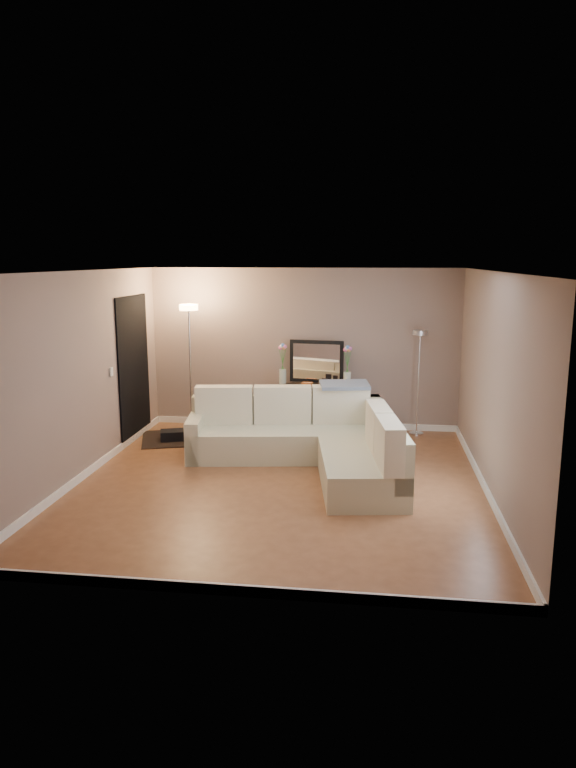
# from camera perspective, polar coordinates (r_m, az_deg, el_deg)

# --- Properties ---
(floor) EXTENTS (5.00, 5.50, 0.01)m
(floor) POSITION_cam_1_polar(r_m,az_deg,el_deg) (8.08, -0.74, -8.81)
(floor) COLOR brown
(floor) RESTS_ON ground
(ceiling) EXTENTS (5.00, 5.50, 0.01)m
(ceiling) POSITION_cam_1_polar(r_m,az_deg,el_deg) (7.59, -0.79, 10.04)
(ceiling) COLOR white
(ceiling) RESTS_ON ground
(wall_back) EXTENTS (5.00, 0.02, 2.60)m
(wall_back) POSITION_cam_1_polar(r_m,az_deg,el_deg) (10.43, 1.39, 3.14)
(wall_back) COLOR gray
(wall_back) RESTS_ON ground
(wall_front) EXTENTS (5.00, 0.02, 2.60)m
(wall_front) POSITION_cam_1_polar(r_m,az_deg,el_deg) (5.09, -5.21, -5.48)
(wall_front) COLOR gray
(wall_front) RESTS_ON ground
(wall_left) EXTENTS (0.02, 5.50, 2.60)m
(wall_left) POSITION_cam_1_polar(r_m,az_deg,el_deg) (8.45, -17.86, 0.72)
(wall_left) COLOR gray
(wall_left) RESTS_ON ground
(wall_right) EXTENTS (0.02, 5.50, 2.60)m
(wall_right) POSITION_cam_1_polar(r_m,az_deg,el_deg) (7.78, 17.85, -0.14)
(wall_right) COLOR gray
(wall_right) RESTS_ON ground
(baseboard_back) EXTENTS (5.00, 0.03, 0.10)m
(baseboard_back) POSITION_cam_1_polar(r_m,az_deg,el_deg) (10.65, 1.35, -3.55)
(baseboard_back) COLOR white
(baseboard_back) RESTS_ON ground
(baseboard_front) EXTENTS (5.00, 0.03, 0.10)m
(baseboard_front) POSITION_cam_1_polar(r_m,az_deg,el_deg) (5.59, -4.92, -17.77)
(baseboard_front) COLOR white
(baseboard_front) RESTS_ON ground
(baseboard_left) EXTENTS (0.03, 5.50, 0.10)m
(baseboard_left) POSITION_cam_1_polar(r_m,az_deg,el_deg) (8.74, -17.22, -7.37)
(baseboard_left) COLOR white
(baseboard_left) RESTS_ON ground
(baseboard_right) EXTENTS (0.03, 5.50, 0.10)m
(baseboard_right) POSITION_cam_1_polar(r_m,az_deg,el_deg) (8.11, 17.14, -8.84)
(baseboard_right) COLOR white
(baseboard_right) RESTS_ON ground
(doorway) EXTENTS (0.02, 1.20, 2.20)m
(doorway) POSITION_cam_1_polar(r_m,az_deg,el_deg) (10.01, -13.53, 1.34)
(doorway) COLOR black
(doorway) RESTS_ON ground
(switch_plate) EXTENTS (0.02, 0.08, 0.12)m
(switch_plate) POSITION_cam_1_polar(r_m,az_deg,el_deg) (9.22, -15.43, 1.05)
(switch_plate) COLOR white
(switch_plate) RESTS_ON ground
(sectional_sofa) EXTENTS (3.07, 2.72, 0.96)m
(sectional_sofa) POSITION_cam_1_polar(r_m,az_deg,el_deg) (8.65, 2.23, -4.95)
(sectional_sofa) COLOR beige
(sectional_sofa) RESTS_ON floor
(throw_blanket) EXTENTS (0.75, 0.52, 0.09)m
(throw_blanket) POSITION_cam_1_polar(r_m,az_deg,el_deg) (9.19, 5.05, -0.08)
(throw_blanket) COLOR slate
(throw_blanket) RESTS_ON sectional_sofa
(console_table) EXTENTS (1.26, 0.46, 0.76)m
(console_table) POSITION_cam_1_polar(r_m,az_deg,el_deg) (10.27, 1.96, -1.95)
(console_table) COLOR black
(console_table) RESTS_ON floor
(leaning_mirror) EXTENTS (0.87, 0.13, 0.68)m
(leaning_mirror) POSITION_cam_1_polar(r_m,az_deg,el_deg) (10.27, 2.55, 2.01)
(leaning_mirror) COLOR black
(leaning_mirror) RESTS_ON console_table
(table_decor) EXTENTS (0.52, 0.14, 0.12)m
(table_decor) POSITION_cam_1_polar(r_m,az_deg,el_deg) (10.14, 2.32, 0.07)
(table_decor) COLOR #C35C22
(table_decor) RESTS_ON console_table
(flower_vase_left) EXTENTS (0.15, 0.12, 0.65)m
(flower_vase_left) POSITION_cam_1_polar(r_m,az_deg,el_deg) (10.24, -0.48, 1.57)
(flower_vase_left) COLOR silver
(flower_vase_left) RESTS_ON console_table
(flower_vase_right) EXTENTS (0.15, 0.12, 0.65)m
(flower_vase_right) POSITION_cam_1_polar(r_m,az_deg,el_deg) (10.04, 5.29, 1.34)
(flower_vase_right) COLOR silver
(flower_vase_right) RESTS_ON console_table
(floor_lamp_lit) EXTENTS (0.36, 0.36, 2.04)m
(floor_lamp_lit) POSITION_cam_1_polar(r_m,az_deg,el_deg) (10.21, -8.74, 3.65)
(floor_lamp_lit) COLOR silver
(floor_lamp_lit) RESTS_ON floor
(floor_lamp_unlit) EXTENTS (0.25, 0.25, 1.66)m
(floor_lamp_unlit) POSITION_cam_1_polar(r_m,az_deg,el_deg) (10.16, 11.58, 1.98)
(floor_lamp_unlit) COLOR silver
(floor_lamp_unlit) RESTS_ON floor
(charcoal_rug) EXTENTS (1.58, 1.36, 0.02)m
(charcoal_rug) POSITION_cam_1_polar(r_m,az_deg,el_deg) (10.11, -9.04, -4.73)
(charcoal_rug) COLOR black
(charcoal_rug) RESTS_ON floor
(black_bag) EXTENTS (0.44, 0.37, 0.24)m
(black_bag) POSITION_cam_1_polar(r_m,az_deg,el_deg) (10.01, -10.17, -4.75)
(black_bag) COLOR black
(black_bag) RESTS_ON charcoal_rug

